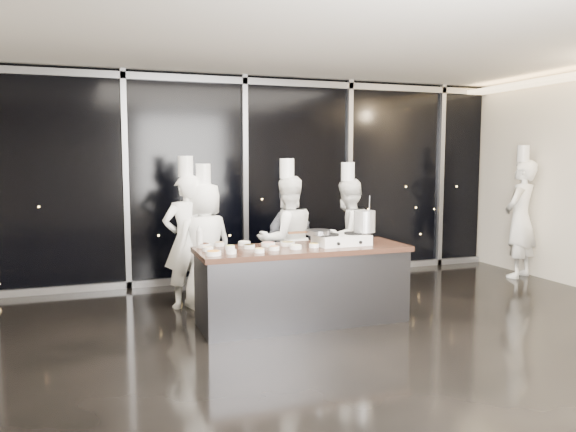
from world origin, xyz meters
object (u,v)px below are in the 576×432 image
at_px(stock_pot, 364,221).
at_px(chef_far_left, 187,240).
at_px(stove, 342,239).
at_px(chef_left, 204,244).
at_px(demo_counter, 303,284).
at_px(chef_right, 347,236).
at_px(frying_pan, 317,232).
at_px(guest, 290,243).
at_px(chef_side, 520,218).
at_px(chef_center, 287,239).

height_order(stock_pot, chef_far_left, chef_far_left).
relative_size(stove, chef_left, 0.35).
distance_m(demo_counter, chef_right, 1.59).
bearing_deg(frying_pan, chef_left, 132.19).
bearing_deg(guest, stove, 79.29).
bearing_deg(chef_side, stock_pot, -6.85).
xyz_separation_m(stove, chef_right, (0.61, 1.12, -0.14)).
distance_m(demo_counter, guest, 1.11).
height_order(frying_pan, stock_pot, stock_pot).
bearing_deg(guest, chef_far_left, -28.59).
height_order(chef_far_left, chef_center, chef_far_left).
xyz_separation_m(demo_counter, chef_right, (1.10, 1.09, 0.37)).
bearing_deg(chef_side, stove, -8.32).
xyz_separation_m(chef_far_left, chef_side, (5.35, 0.02, 0.08)).
distance_m(chef_far_left, chef_left, 0.23).
xyz_separation_m(demo_counter, chef_side, (4.20, 1.16, 0.51)).
height_order(demo_counter, chef_side, chef_side).
distance_m(demo_counter, chef_far_left, 1.67).
bearing_deg(chef_far_left, demo_counter, 127.12).
distance_m(demo_counter, stock_pot, 1.06).
xyz_separation_m(stock_pot, chef_left, (-1.72, 1.12, -0.34)).
distance_m(stock_pot, chef_side, 3.62).
relative_size(guest, chef_right, 0.83).
xyz_separation_m(stock_pot, chef_side, (3.42, 1.19, -0.21)).
bearing_deg(chef_far_left, guest, 167.88).
bearing_deg(frying_pan, stock_pot, -3.41).
bearing_deg(chef_far_left, frying_pan, 130.62).
relative_size(frying_pan, chef_side, 0.25).
bearing_deg(chef_left, guest, 159.84).
bearing_deg(chef_center, chef_far_left, -15.05).
xyz_separation_m(chef_left, chef_center, (1.07, -0.18, 0.03)).
bearing_deg(demo_counter, chef_center, 81.82).
xyz_separation_m(chef_left, chef_side, (5.14, 0.07, 0.14)).
relative_size(frying_pan, chef_center, 0.27).
relative_size(chef_right, chef_side, 0.88).
bearing_deg(stove, chef_far_left, 141.88).
bearing_deg(chef_left, stove, 124.02).
relative_size(stove, guest, 0.41).
height_order(chef_far_left, chef_side, chef_side).
relative_size(guest, chef_side, 0.73).
relative_size(chef_far_left, chef_side, 0.92).
xyz_separation_m(frying_pan, chef_far_left, (-1.33, 1.16, -0.19)).
xyz_separation_m(chef_far_left, chef_left, (0.22, -0.04, -0.06)).
distance_m(frying_pan, guest, 1.10).
height_order(frying_pan, guest, guest).
bearing_deg(chef_right, chef_side, 158.97).
xyz_separation_m(frying_pan, guest, (0.04, 1.06, -0.29)).
bearing_deg(demo_counter, stove, -3.02).
xyz_separation_m(demo_counter, stock_pot, (0.78, -0.03, 0.72)).
distance_m(frying_pan, stock_pot, 0.62).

